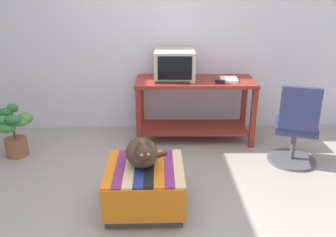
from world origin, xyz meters
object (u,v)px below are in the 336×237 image
at_px(keyboard, 172,81).
at_px(cat, 142,152).
at_px(potted_plant, 15,132).
at_px(tv_monitor, 174,65).
at_px(ottoman_with_blanket, 145,187).
at_px(desk, 195,99).
at_px(office_chair, 296,130).
at_px(stapler, 220,82).
at_px(book, 229,79).

bearing_deg(keyboard, cat, -100.10).
height_order(keyboard, potted_plant, keyboard).
xyz_separation_m(tv_monitor, ottoman_with_blanket, (-0.31, -1.51, -0.74)).
relative_size(desk, office_chair, 1.61).
distance_m(potted_plant, stapler, 2.38).
distance_m(ottoman_with_blanket, potted_plant, 1.81).
bearing_deg(tv_monitor, keyboard, -98.07).
height_order(desk, potted_plant, desk).
xyz_separation_m(cat, office_chair, (1.58, 0.73, -0.12)).
bearing_deg(cat, stapler, 45.70).
bearing_deg(keyboard, office_chair, -21.53).
bearing_deg(cat, office_chair, 14.44).
bearing_deg(stapler, tv_monitor, 89.34).
relative_size(tv_monitor, ottoman_with_blanket, 0.72).
height_order(keyboard, book, book).
bearing_deg(potted_plant, tv_monitor, 15.04).
bearing_deg(office_chair, keyboard, -5.83).
distance_m(book, ottoman_with_blanket, 1.80).
height_order(keyboard, cat, keyboard).
height_order(keyboard, office_chair, office_chair).
xyz_separation_m(ottoman_with_blanket, office_chair, (1.56, 0.75, 0.19)).
relative_size(tv_monitor, stapler, 4.39).
xyz_separation_m(tv_monitor, stapler, (0.52, -0.23, -0.15)).
height_order(desk, tv_monitor, tv_monitor).
distance_m(ottoman_with_blanket, office_chair, 1.74).
bearing_deg(keyboard, ottoman_with_blanket, -99.17).
relative_size(desk, keyboard, 3.58).
bearing_deg(ottoman_with_blanket, keyboard, 78.00).
relative_size(tv_monitor, office_chair, 0.54).
height_order(desk, office_chair, office_chair).
bearing_deg(ottoman_with_blanket, book, 55.86).
distance_m(office_chair, stapler, 0.99).
bearing_deg(office_chair, tv_monitor, -12.85).
xyz_separation_m(book, potted_plant, (-2.44, -0.38, -0.49)).
relative_size(desk, tv_monitor, 2.96).
height_order(desk, ottoman_with_blanket, desk).
xyz_separation_m(ottoman_with_blanket, potted_plant, (-1.49, 1.03, 0.09)).
bearing_deg(office_chair, ottoman_with_blanket, 44.33).
relative_size(cat, office_chair, 0.47).
relative_size(book, office_chair, 0.28).
xyz_separation_m(desk, cat, (-0.58, -1.44, -0.01)).
relative_size(book, ottoman_with_blanket, 0.37).
height_order(potted_plant, office_chair, office_chair).
relative_size(book, cat, 0.59).
height_order(ottoman_with_blanket, stapler, stapler).
height_order(tv_monitor, keyboard, tv_monitor).
height_order(tv_monitor, potted_plant, tv_monitor).
bearing_deg(book, tv_monitor, 176.23).
bearing_deg(book, potted_plant, -165.51).
bearing_deg(cat, keyboard, 66.71).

